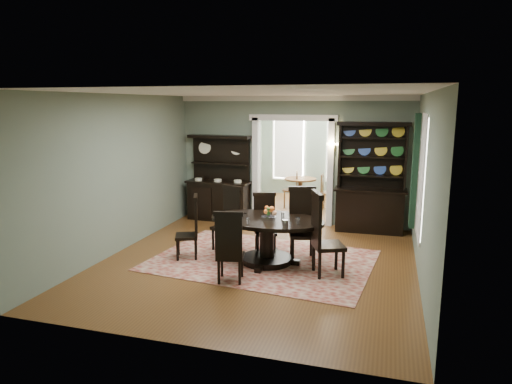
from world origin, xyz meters
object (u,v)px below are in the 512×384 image
welsh_dresser (370,192)px  parlor_table (300,188)px  dining_table (267,232)px  sideboard (219,191)px

welsh_dresser → parlor_table: size_ratio=2.79×
dining_table → welsh_dresser: welsh_dresser is taller
parlor_table → sideboard: bearing=-130.8°
parlor_table → dining_table: bearing=-86.4°
sideboard → welsh_dresser: welsh_dresser is taller
welsh_dresser → dining_table: bearing=-122.9°
dining_table → parlor_table: bearing=98.0°
dining_table → parlor_table: size_ratio=2.49×
dining_table → sideboard: sideboard is taller
dining_table → welsh_dresser: size_ratio=0.89×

